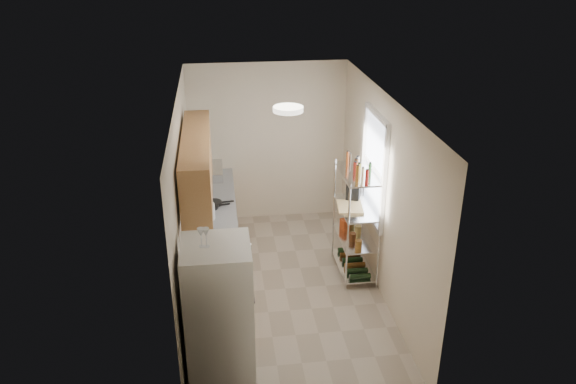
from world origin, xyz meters
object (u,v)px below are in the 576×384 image
object	(u,v)px
frying_pan_large	(210,207)
refrigerator	(219,316)
rice_cooker	(205,212)
espresso_machine	(353,188)
cutting_board	(350,207)

from	to	relation	value
frying_pan_large	refrigerator	bearing A→B (deg)	-97.60
refrigerator	frying_pan_large	bearing A→B (deg)	92.04
rice_cooker	espresso_machine	bearing A→B (deg)	3.61
rice_cooker	espresso_machine	distance (m)	2.04
frying_pan_large	rice_cooker	bearing A→B (deg)	-109.26
rice_cooker	frying_pan_large	bearing A→B (deg)	80.37
rice_cooker	frying_pan_large	world-z (taller)	rice_cooker
frying_pan_large	cutting_board	world-z (taller)	cutting_board
refrigerator	frying_pan_large	world-z (taller)	refrigerator
refrigerator	frying_pan_large	xyz separation A→B (m)	(-0.08, 2.35, 0.11)
rice_cooker	espresso_machine	xyz separation A→B (m)	(2.02, 0.13, 0.16)
frying_pan_large	espresso_machine	xyz separation A→B (m)	(1.97, -0.19, 0.25)
refrigerator	rice_cooker	world-z (taller)	refrigerator
frying_pan_large	cutting_board	bearing A→B (deg)	-23.98
rice_cooker	cutting_board	xyz separation A→B (m)	(1.92, -0.16, 0.02)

